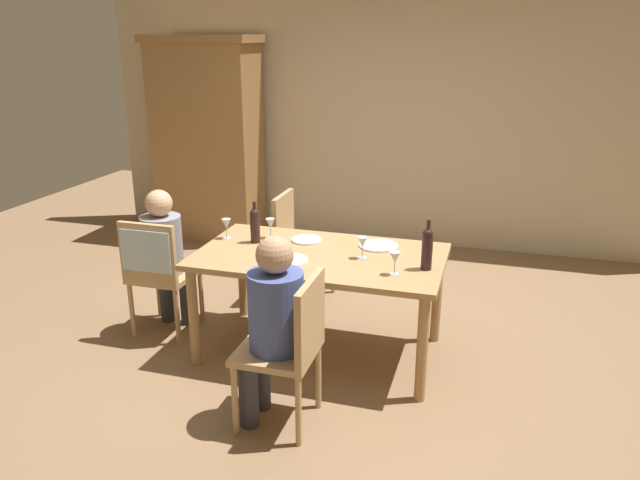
{
  "coord_description": "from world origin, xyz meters",
  "views": [
    {
      "loc": [
        1.12,
        -3.76,
        2.18
      ],
      "look_at": [
        0.0,
        0.0,
        0.85
      ],
      "focal_mm": 34.15,
      "sensor_mm": 36.0,
      "label": 1
    }
  ],
  "objects_px": {
    "chair_far_left": "(296,239)",
    "person_man_bearded": "(165,250)",
    "armoire_cabinet": "(207,139)",
    "dinner_plate_guest_right": "(307,240)",
    "chair_near": "(291,342)",
    "wine_bottle_tall_green": "(427,247)",
    "wine_glass_near_left": "(395,259)",
    "dinner_plate_host": "(288,260)",
    "wine_glass_centre": "(270,224)",
    "wine_glass_far": "(226,225)",
    "dinner_plate_guest_left": "(379,246)",
    "wine_bottle_dark_red": "(255,224)",
    "dining_table": "(320,266)",
    "person_woman_host": "(272,318)",
    "wine_glass_near_right": "(362,243)",
    "chair_left_end": "(155,263)"
  },
  "relations": [
    {
      "from": "chair_far_left",
      "to": "person_man_bearded",
      "type": "xyz_separation_m",
      "value": [
        -0.76,
        -0.84,
        0.11
      ]
    },
    {
      "from": "armoire_cabinet",
      "to": "wine_glass_near_left",
      "type": "relative_size",
      "value": 14.63
    },
    {
      "from": "dining_table",
      "to": "armoire_cabinet",
      "type": "bearing_deg",
      "value": 131.06
    },
    {
      "from": "wine_glass_far",
      "to": "dinner_plate_guest_right",
      "type": "relative_size",
      "value": 0.66
    },
    {
      "from": "wine_glass_far",
      "to": "dinner_plate_guest_left",
      "type": "distance_m",
      "value": 1.12
    },
    {
      "from": "dinner_plate_host",
      "to": "dinner_plate_guest_right",
      "type": "bearing_deg",
      "value": 91.06
    },
    {
      "from": "armoire_cabinet",
      "to": "dinner_plate_guest_left",
      "type": "distance_m",
      "value": 3.05
    },
    {
      "from": "wine_glass_far",
      "to": "dinner_plate_guest_left",
      "type": "bearing_deg",
      "value": 7.12
    },
    {
      "from": "wine_bottle_tall_green",
      "to": "wine_glass_centre",
      "type": "relative_size",
      "value": 2.22
    },
    {
      "from": "wine_bottle_dark_red",
      "to": "wine_glass_far",
      "type": "distance_m",
      "value": 0.24
    },
    {
      "from": "dining_table",
      "to": "wine_glass_near_right",
      "type": "height_order",
      "value": "wine_glass_near_right"
    },
    {
      "from": "dining_table",
      "to": "wine_glass_far",
      "type": "distance_m",
      "value": 0.79
    },
    {
      "from": "chair_left_end",
      "to": "wine_glass_centre",
      "type": "xyz_separation_m",
      "value": [
        0.78,
        0.35,
        0.26
      ]
    },
    {
      "from": "chair_near",
      "to": "wine_glass_far",
      "type": "bearing_deg",
      "value": 40.43
    },
    {
      "from": "person_woman_host",
      "to": "dinner_plate_host",
      "type": "distance_m",
      "value": 0.69
    },
    {
      "from": "wine_bottle_tall_green",
      "to": "dinner_plate_guest_left",
      "type": "relative_size",
      "value": 1.19
    },
    {
      "from": "dining_table",
      "to": "person_man_bearded",
      "type": "bearing_deg",
      "value": 178.8
    },
    {
      "from": "wine_glass_centre",
      "to": "chair_near",
      "type": "bearing_deg",
      "value": -63.8
    },
    {
      "from": "wine_bottle_dark_red",
      "to": "wine_glass_near_right",
      "type": "distance_m",
      "value": 0.82
    },
    {
      "from": "dining_table",
      "to": "chair_far_left",
      "type": "height_order",
      "value": "chair_far_left"
    },
    {
      "from": "wine_bottle_tall_green",
      "to": "wine_glass_centre",
      "type": "xyz_separation_m",
      "value": [
        -1.18,
        0.31,
        -0.04
      ]
    },
    {
      "from": "chair_far_left",
      "to": "wine_bottle_dark_red",
      "type": "distance_m",
      "value": 0.84
    },
    {
      "from": "wine_glass_near_right",
      "to": "wine_glass_far",
      "type": "distance_m",
      "value": 1.06
    },
    {
      "from": "chair_near",
      "to": "wine_bottle_tall_green",
      "type": "relative_size",
      "value": 2.78
    },
    {
      "from": "dining_table",
      "to": "chair_far_left",
      "type": "bearing_deg",
      "value": 118.45
    },
    {
      "from": "person_woman_host",
      "to": "wine_glass_near_left",
      "type": "bearing_deg",
      "value": -42.53
    },
    {
      "from": "wine_bottle_tall_green",
      "to": "wine_glass_near_left",
      "type": "distance_m",
      "value": 0.24
    },
    {
      "from": "wine_glass_near_left",
      "to": "wine_glass_far",
      "type": "bearing_deg",
      "value": 164.85
    },
    {
      "from": "person_man_bearded",
      "to": "dinner_plate_host",
      "type": "relative_size",
      "value": 4.15
    },
    {
      "from": "wine_glass_centre",
      "to": "dinner_plate_guest_left",
      "type": "distance_m",
      "value": 0.81
    },
    {
      "from": "wine_bottle_tall_green",
      "to": "wine_glass_near_left",
      "type": "height_order",
      "value": "wine_bottle_tall_green"
    },
    {
      "from": "dining_table",
      "to": "chair_left_end",
      "type": "xyz_separation_m",
      "value": [
        -1.22,
        -0.12,
        -0.07
      ]
    },
    {
      "from": "wine_glass_near_left",
      "to": "dinner_plate_host",
      "type": "bearing_deg",
      "value": 177.49
    },
    {
      "from": "dining_table",
      "to": "chair_far_left",
      "type": "xyz_separation_m",
      "value": [
        -0.47,
        0.86,
        -0.13
      ]
    },
    {
      "from": "person_man_bearded",
      "to": "chair_near",
      "type": "bearing_deg",
      "value": -34.1
    },
    {
      "from": "wine_glass_centre",
      "to": "wine_glass_far",
      "type": "relative_size",
      "value": 1.0
    },
    {
      "from": "armoire_cabinet",
      "to": "chair_far_left",
      "type": "height_order",
      "value": "armoire_cabinet"
    },
    {
      "from": "chair_left_end",
      "to": "wine_bottle_dark_red",
      "type": "distance_m",
      "value": 0.8
    },
    {
      "from": "dinner_plate_host",
      "to": "dinner_plate_guest_right",
      "type": "xyz_separation_m",
      "value": [
        -0.01,
        0.44,
        0.0
      ]
    },
    {
      "from": "dining_table",
      "to": "wine_glass_far",
      "type": "height_order",
      "value": "wine_glass_far"
    },
    {
      "from": "wine_glass_centre",
      "to": "person_man_bearded",
      "type": "bearing_deg",
      "value": -165.4
    },
    {
      "from": "wine_bottle_dark_red",
      "to": "wine_glass_far",
      "type": "relative_size",
      "value": 2.05
    },
    {
      "from": "armoire_cabinet",
      "to": "chair_near",
      "type": "bearing_deg",
      "value": -56.72
    },
    {
      "from": "armoire_cabinet",
      "to": "dinner_plate_guest_right",
      "type": "height_order",
      "value": "armoire_cabinet"
    },
    {
      "from": "dinner_plate_host",
      "to": "wine_bottle_tall_green",
      "type": "bearing_deg",
      "value": 7.37
    },
    {
      "from": "person_woman_host",
      "to": "chair_left_end",
      "type": "bearing_deg",
      "value": 58.36
    },
    {
      "from": "wine_glass_near_right",
      "to": "wine_bottle_dark_red",
      "type": "bearing_deg",
      "value": 172.61
    },
    {
      "from": "chair_near",
      "to": "wine_glass_near_right",
      "type": "bearing_deg",
      "value": -13.69
    },
    {
      "from": "armoire_cabinet",
      "to": "dinner_plate_guest_right",
      "type": "bearing_deg",
      "value": -48.35
    },
    {
      "from": "wine_glass_centre",
      "to": "wine_glass_far",
      "type": "xyz_separation_m",
      "value": [
        -0.3,
        -0.1,
        0.0
      ]
    }
  ]
}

